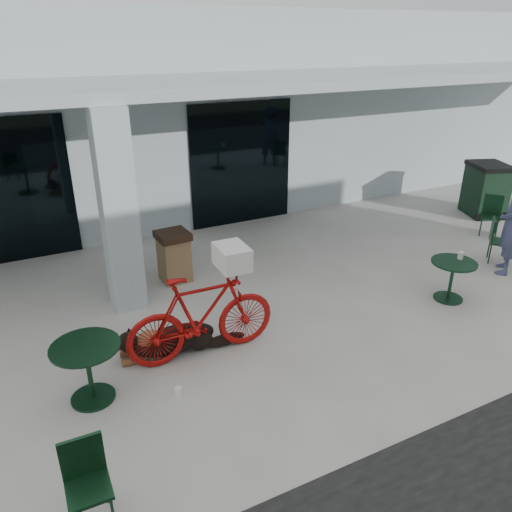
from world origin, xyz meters
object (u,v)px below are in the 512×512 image
cafe_chair_far_b (491,216)px  wheeled_bin (486,190)px  bicycle (202,316)px  cafe_chair_far_a (500,241)px  cafe_table_near (89,373)px  cafe_table_far (451,281)px  dog (174,338)px  cafe_chair_near (88,488)px  trash_receptacle (174,256)px

cafe_chair_far_b → wheeled_bin: 1.40m
bicycle → cafe_chair_far_a: bearing=-85.6°
cafe_chair_far_a → cafe_chair_far_b: (1.00, 1.05, 0.00)m
wheeled_bin → cafe_chair_far_a: bearing=-113.6°
cafe_chair_far_a → cafe_chair_far_b: cafe_chair_far_b is taller
cafe_table_near → cafe_table_far: 5.69m
dog → cafe_chair_near: 2.65m
cafe_table_far → cafe_chair_far_a: cafe_chair_far_a is taller
bicycle → cafe_table_far: bicycle is taller
cafe_table_far → wheeled_bin: size_ratio=0.58×
cafe_table_near → trash_receptacle: size_ratio=0.89×
bicycle → trash_receptacle: size_ratio=2.26×
dog → wheeled_bin: bearing=20.2°
cafe_table_near → cafe_chair_near: bearing=-100.0°
dog → cafe_table_near: 1.29m
cafe_chair_far_a → trash_receptacle: 6.11m
cafe_chair_far_b → cafe_table_near: bearing=-117.7°
bicycle → cafe_table_far: size_ratio=2.84×
dog → cafe_chair_near: (-1.49, -2.19, 0.20)m
bicycle → wheeled_bin: (8.10, 2.34, 0.01)m
cafe_chair_far_b → trash_receptacle: trash_receptacle is taller
dog → cafe_chair_far_a: size_ratio=1.56×
cafe_chair_near → cafe_chair_far_a: 8.26m
cafe_chair_far_b → wheeled_bin: size_ratio=0.69×
bicycle → cafe_chair_far_b: bearing=-77.7°
cafe_chair_near → trash_receptacle: (2.20, 4.29, 0.03)m
cafe_table_near → cafe_chair_far_a: bearing=3.9°
cafe_table_near → trash_receptacle: 3.20m
cafe_chair_far_b → cafe_table_far: bearing=-98.0°
cafe_table_near → wheeled_bin: size_ratio=0.65×
bicycle → cafe_chair_far_b: bicycle is taller
cafe_table_near → cafe_chair_near: (-0.30, -1.71, 0.04)m
cafe_table_near → trash_receptacle: (1.90, 2.58, 0.08)m
dog → wheeled_bin: wheeled_bin is taller
cafe_chair_far_b → wheeled_bin: bearing=97.8°
cafe_chair_near → dog: bearing=56.8°
cafe_chair_near → cafe_table_far: bearing=15.8°
cafe_chair_near → trash_receptacle: size_ratio=0.93×
cafe_table_far → dog: bearing=172.3°
cafe_table_far → trash_receptacle: size_ratio=0.79×
cafe_chair_far_a → wheeled_bin: 2.85m
trash_receptacle → wheeled_bin: bearing=-0.0°
wheeled_bin → bicycle: bearing=-143.7°
cafe_table_near → cafe_chair_near: size_ratio=0.96×
cafe_table_far → cafe_chair_far_a: (1.96, 0.66, 0.09)m
cafe_table_far → cafe_chair_far_a: bearing=18.6°
dog → cafe_chair_far_b: bearing=14.6°
cafe_table_far → cafe_chair_near: bearing=-165.3°
cafe_chair_far_a → bicycle: bearing=139.4°
cafe_table_far → cafe_table_near: bearing=178.7°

